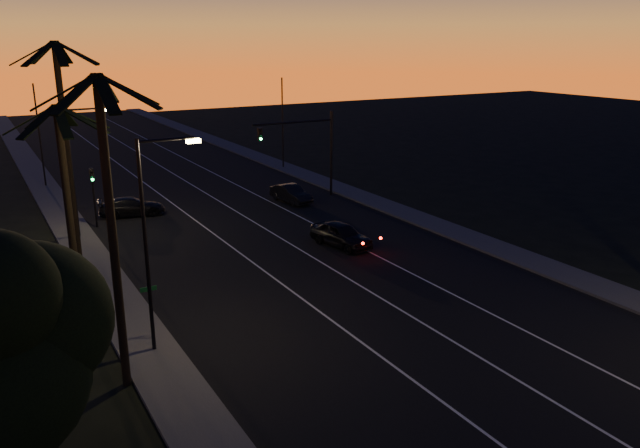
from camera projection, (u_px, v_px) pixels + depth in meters
road at (283, 245)px, 39.66m from camera, size 20.00×170.00×0.01m
sidewalk_left at (101, 276)px, 34.31m from camera, size 2.40×170.00×0.16m
sidewalk_right at (422, 220)px, 44.97m from camera, size 2.40×170.00×0.16m
lane_stripe_left at (239, 253)px, 38.23m from camera, size 0.12×160.00×0.01m
lane_stripe_mid at (290, 244)px, 39.89m from camera, size 0.12×160.00×0.01m
lane_stripe_right at (337, 235)px, 41.56m from camera, size 0.12×160.00×0.01m
palm_near at (109, 204)px, 21.66m from camera, size 4.25×4.16×11.53m
palm_mid at (67, 194)px, 26.60m from camera, size 4.25×4.16×10.03m
palm_far at (66, 141)px, 31.69m from camera, size 4.25×4.16×12.53m
streetlight_left_near at (152, 230)px, 24.73m from camera, size 2.55×0.26×9.00m
streetlight_left_far at (76, 162)px, 39.79m from camera, size 2.55×0.26×8.50m
street_sign at (150, 306)px, 26.56m from camera, size 0.70×0.06×2.60m
signal_mast at (306, 140)px, 50.01m from camera, size 7.10×0.41×7.00m
signal_post at (93, 187)px, 42.62m from camera, size 0.28×0.37×4.20m
far_pole_left at (40, 136)px, 53.95m from camera, size 0.14×0.14×9.00m
far_pole_right at (283, 124)px, 61.92m from camera, size 0.14×0.14×9.00m
lead_car at (341, 235)px, 39.23m from camera, size 2.73×5.24×1.53m
right_car at (291, 194)px, 49.92m from camera, size 1.98×4.34×1.38m
cross_car at (132, 207)px, 46.07m from camera, size 5.00×2.74×1.37m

